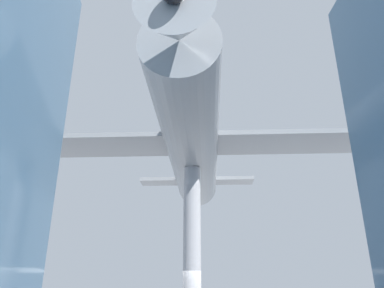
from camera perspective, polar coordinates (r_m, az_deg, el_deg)
support_pylon_central at (r=13.31m, az=0.00°, el=-16.39°), size 0.62×0.62×6.12m
suspended_airplane at (r=14.03m, az=-0.05°, el=0.48°), size 18.32×14.23×3.50m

